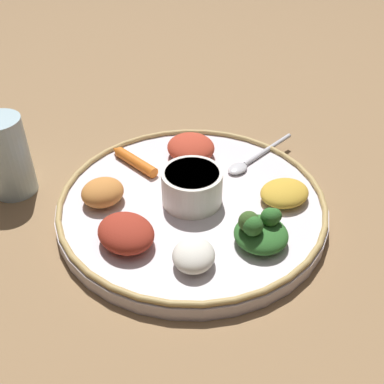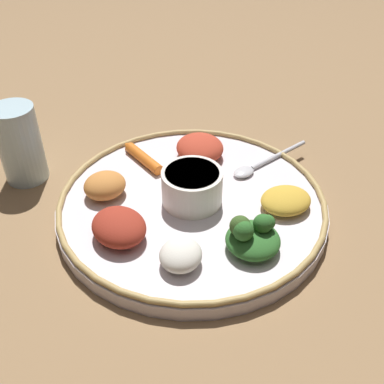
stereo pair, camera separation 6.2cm
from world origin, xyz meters
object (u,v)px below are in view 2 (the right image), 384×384
object	(u,v)px
center_bowl	(192,186)
drinking_glass	(21,149)
greens_pile	(252,236)
carrot_near_spoon	(142,157)
spoon	(259,164)

from	to	relation	value
center_bowl	drinking_glass	distance (m)	0.26
greens_pile	drinking_glass	distance (m)	0.37
carrot_near_spoon	drinking_glass	world-z (taller)	drinking_glass
center_bowl	drinking_glass	size ratio (longest dim) A/B	0.69
greens_pile	carrot_near_spoon	bearing A→B (deg)	-36.77
center_bowl	spoon	distance (m)	0.13
spoon	greens_pile	xyz separation A→B (m)	(-0.01, 0.17, 0.02)
center_bowl	spoon	bearing A→B (deg)	-126.58
carrot_near_spoon	greens_pile	bearing A→B (deg)	143.23
center_bowl	drinking_glass	bearing A→B (deg)	-3.28
greens_pile	carrot_near_spoon	distance (m)	0.24
spoon	drinking_glass	size ratio (longest dim) A/B	1.10
spoon	greens_pile	bearing A→B (deg)	94.88
carrot_near_spoon	spoon	bearing A→B (deg)	-170.00
spoon	drinking_glass	bearing A→B (deg)	14.67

